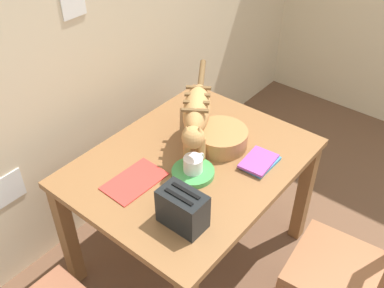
{
  "coord_description": "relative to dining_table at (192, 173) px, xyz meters",
  "views": [
    {
      "loc": [
        -1.21,
        0.42,
        2.15
      ],
      "look_at": [
        0.08,
        1.47,
        0.84
      ],
      "focal_mm": 40.91,
      "sensor_mm": 36.0,
      "label": 1
    }
  ],
  "objects": [
    {
      "name": "wall_rear",
      "position": [
        -0.08,
        0.74,
        0.6
      ],
      "size": [
        5.0,
        0.11,
        2.5
      ],
      "color": "beige",
      "rests_on": "ground_plane"
    },
    {
      "name": "dining_table",
      "position": [
        0.0,
        0.0,
        0.0
      ],
      "size": [
        1.17,
        0.91,
        0.74
      ],
      "color": "brown",
      "rests_on": "ground_plane"
    },
    {
      "name": "cat",
      "position": [
        0.09,
        0.04,
        0.31
      ],
      "size": [
        0.6,
        0.43,
        0.31
      ],
      "rotation": [
        0.0,
        0.0,
        2.16
      ],
      "color": "tan",
      "rests_on": "dining_table"
    },
    {
      "name": "saucer_bowl",
      "position": [
        -0.09,
        -0.07,
        0.11
      ],
      "size": [
        0.21,
        0.21,
        0.03
      ],
      "primitive_type": "cylinder",
      "color": "#429C4C",
      "rests_on": "dining_table"
    },
    {
      "name": "coffee_mug",
      "position": [
        -0.08,
        -0.07,
        0.16
      ],
      "size": [
        0.13,
        0.09,
        0.08
      ],
      "color": "white",
      "rests_on": "saucer_bowl"
    },
    {
      "name": "magazine",
      "position": [
        -0.29,
        0.11,
        0.09
      ],
      "size": [
        0.3,
        0.19,
        0.01
      ],
      "primitive_type": "cube",
      "rotation": [
        0.0,
        0.0,
        -0.03
      ],
      "color": "red",
      "rests_on": "dining_table"
    },
    {
      "name": "book_stack",
      "position": [
        0.18,
        -0.28,
        0.11
      ],
      "size": [
        0.21,
        0.15,
        0.03
      ],
      "color": "#3D89BC",
      "rests_on": "dining_table"
    },
    {
      "name": "wicker_basket",
      "position": [
        0.18,
        -0.04,
        0.14
      ],
      "size": [
        0.28,
        0.28,
        0.09
      ],
      "color": "#B17542",
      "rests_on": "dining_table"
    },
    {
      "name": "toaster",
      "position": [
        -0.35,
        -0.23,
        0.18
      ],
      "size": [
        0.12,
        0.2,
        0.18
      ],
      "color": "black",
      "rests_on": "dining_table"
    },
    {
      "name": "wooden_chair_far",
      "position": [
        0.1,
        -0.84,
        -0.19
      ],
      "size": [
        0.46,
        0.46,
        0.94
      ],
      "rotation": [
        0.0,
        0.0,
        0.1
      ],
      "color": "#925734",
      "rests_on": "ground_plane"
    }
  ]
}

